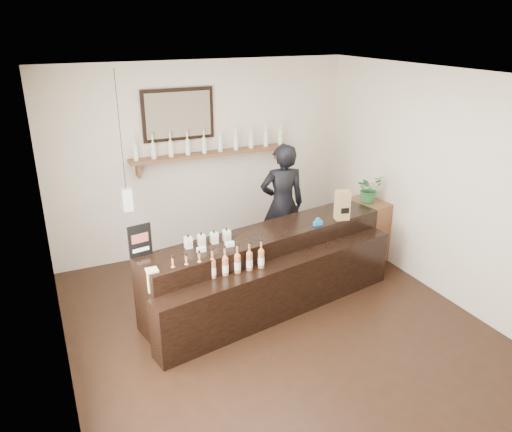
% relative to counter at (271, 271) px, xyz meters
% --- Properties ---
extents(ground, '(5.00, 5.00, 0.00)m').
position_rel_counter_xyz_m(ground, '(-0.17, -0.58, -0.43)').
color(ground, black).
rests_on(ground, ground).
extents(room_shell, '(5.00, 5.00, 5.00)m').
position_rel_counter_xyz_m(room_shell, '(-0.17, -0.58, 1.27)').
color(room_shell, beige).
rests_on(room_shell, ground).
extents(back_wall_decor, '(2.66, 0.96, 1.69)m').
position_rel_counter_xyz_m(back_wall_decor, '(-0.33, 1.80, 1.33)').
color(back_wall_decor, brown).
rests_on(back_wall_decor, ground).
extents(counter, '(3.32, 1.47, 1.07)m').
position_rel_counter_xyz_m(counter, '(0.00, 0.00, 0.00)').
color(counter, black).
rests_on(counter, ground).
extents(promo_sign, '(0.26, 0.07, 0.36)m').
position_rel_counter_xyz_m(promo_sign, '(-1.53, 0.09, 0.66)').
color(promo_sign, black).
rests_on(promo_sign, counter).
extents(paper_bag, '(0.20, 0.17, 0.38)m').
position_rel_counter_xyz_m(paper_bag, '(1.05, 0.08, 0.67)').
color(paper_bag, olive).
rests_on(paper_bag, counter).
extents(tape_dispenser, '(0.12, 0.05, 0.10)m').
position_rel_counter_xyz_m(tape_dispenser, '(0.67, 0.03, 0.52)').
color(tape_dispenser, '#1A71BC').
rests_on(tape_dispenser, counter).
extents(side_cabinet, '(0.54, 0.67, 0.87)m').
position_rel_counter_xyz_m(side_cabinet, '(1.83, 0.57, 0.01)').
color(side_cabinet, brown).
rests_on(side_cabinet, ground).
extents(potted_plant, '(0.38, 0.33, 0.40)m').
position_rel_counter_xyz_m(potted_plant, '(1.83, 0.57, 0.64)').
color(potted_plant, '#2A6A32').
rests_on(potted_plant, side_cabinet).
extents(shopkeeper, '(0.80, 0.61, 1.98)m').
position_rel_counter_xyz_m(shopkeeper, '(0.65, 0.97, 0.56)').
color(shopkeeper, black).
rests_on(shopkeeper, ground).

